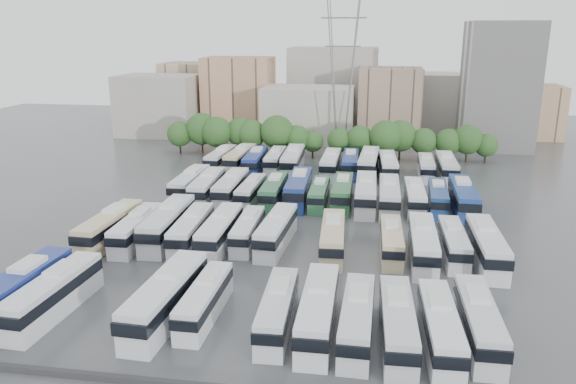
% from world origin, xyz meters
% --- Properties ---
extents(ground, '(220.00, 220.00, 0.00)m').
position_xyz_m(ground, '(0.00, 0.00, 0.00)').
color(ground, '#424447').
rests_on(ground, ground).
extents(tree_line, '(64.66, 7.92, 8.32)m').
position_xyz_m(tree_line, '(-2.57, 42.08, 4.41)').
color(tree_line, black).
rests_on(tree_line, ground).
extents(city_buildings, '(102.00, 35.00, 20.00)m').
position_xyz_m(city_buildings, '(-7.46, 71.86, 7.87)').
color(city_buildings, '#9E998E').
rests_on(city_buildings, ground).
extents(apartment_tower, '(14.00, 14.00, 26.00)m').
position_xyz_m(apartment_tower, '(34.00, 58.00, 13.00)').
color(apartment_tower, silver).
rests_on(apartment_tower, ground).
extents(electricity_pylon, '(9.00, 6.91, 33.83)m').
position_xyz_m(electricity_pylon, '(2.00, 50.00, 18.66)').
color(electricity_pylon, slate).
rests_on(electricity_pylon, ground).
extents(bus_r0_s0, '(3.40, 13.31, 4.14)m').
position_xyz_m(bus_r0_s0, '(-21.52, -24.52, 2.03)').
color(bus_r0_s0, navy).
rests_on(bus_r0_s0, ground).
extents(bus_r0_s1, '(3.31, 12.53, 3.90)m').
position_xyz_m(bus_r0_s1, '(-18.32, -24.33, 1.91)').
color(bus_r0_s1, silver).
rests_on(bus_r0_s1, ground).
extents(bus_r0_s4, '(3.56, 13.58, 4.22)m').
position_xyz_m(bus_r0_s4, '(-8.12, -23.68, 2.07)').
color(bus_r0_s4, silver).
rests_on(bus_r0_s4, ground).
extents(bus_r0_s5, '(2.43, 10.84, 3.39)m').
position_xyz_m(bus_r0_s5, '(-4.93, -22.86, 1.67)').
color(bus_r0_s5, silver).
rests_on(bus_r0_s5, ground).
extents(bus_r0_s7, '(2.85, 11.31, 3.52)m').
position_xyz_m(bus_r0_s7, '(1.70, -23.73, 1.73)').
color(bus_r0_s7, silver).
rests_on(bus_r0_s7, ground).
extents(bus_r0_s8, '(2.87, 12.56, 3.93)m').
position_xyz_m(bus_r0_s8, '(5.13, -23.75, 1.93)').
color(bus_r0_s8, silver).
rests_on(bus_r0_s8, ground).
extents(bus_r0_s9, '(2.73, 11.56, 3.61)m').
position_xyz_m(bus_r0_s9, '(8.37, -24.31, 1.77)').
color(bus_r0_s9, silver).
rests_on(bus_r0_s9, ground).
extents(bus_r0_s10, '(2.97, 11.93, 3.72)m').
position_xyz_m(bus_r0_s10, '(11.60, -24.63, 1.82)').
color(bus_r0_s10, silver).
rests_on(bus_r0_s10, ground).
extents(bus_r0_s11, '(2.91, 11.72, 3.65)m').
position_xyz_m(bus_r0_s11, '(14.90, -24.66, 1.79)').
color(bus_r0_s11, white).
rests_on(bus_r0_s11, ground).
extents(bus_r0_s12, '(2.68, 11.80, 3.70)m').
position_xyz_m(bus_r0_s12, '(18.07, -23.26, 1.81)').
color(bus_r0_s12, silver).
rests_on(bus_r0_s12, ground).
extents(bus_r1_s0, '(3.23, 12.75, 3.97)m').
position_xyz_m(bus_r1_s0, '(-21.37, -7.16, 1.95)').
color(bus_r1_s0, beige).
rests_on(bus_r1_s0, ground).
extents(bus_r1_s1, '(2.89, 11.81, 3.69)m').
position_xyz_m(bus_r1_s1, '(-18.14, -6.90, 1.81)').
color(bus_r1_s1, silver).
rests_on(bus_r1_s1, ground).
extents(bus_r1_s2, '(3.43, 13.67, 4.26)m').
position_xyz_m(bus_r1_s2, '(-14.90, -5.29, 2.09)').
color(bus_r1_s2, silver).
rests_on(bus_r1_s2, ground).
extents(bus_r1_s3, '(3.19, 12.18, 3.79)m').
position_xyz_m(bus_r1_s3, '(-11.60, -6.38, 1.86)').
color(bus_r1_s3, silver).
rests_on(bus_r1_s3, ground).
extents(bus_r1_s4, '(2.81, 12.43, 3.89)m').
position_xyz_m(bus_r1_s4, '(-8.17, -6.31, 1.91)').
color(bus_r1_s4, white).
rests_on(bus_r1_s4, ground).
extents(bus_r1_s5, '(2.64, 10.90, 3.40)m').
position_xyz_m(bus_r1_s5, '(-5.17, -4.95, 1.67)').
color(bus_r1_s5, silver).
rests_on(bus_r1_s5, ground).
extents(bus_r1_s6, '(3.30, 12.37, 3.84)m').
position_xyz_m(bus_r1_s6, '(-1.71, -5.20, 1.89)').
color(bus_r1_s6, silver).
rests_on(bus_r1_s6, ground).
extents(bus_r1_s8, '(3.21, 12.06, 3.75)m').
position_xyz_m(bus_r1_s8, '(4.93, -6.26, 1.84)').
color(bus_r1_s8, '#C9B98A').
rests_on(bus_r1_s8, ground).
extents(bus_r1_s10, '(2.55, 10.90, 3.41)m').
position_xyz_m(bus_r1_s10, '(11.47, -5.89, 1.67)').
color(bus_r1_s10, beige).
rests_on(bus_r1_s10, ground).
extents(bus_r1_s11, '(2.90, 12.68, 3.97)m').
position_xyz_m(bus_r1_s11, '(14.82, -6.95, 1.95)').
color(bus_r1_s11, silver).
rests_on(bus_r1_s11, ground).
extents(bus_r1_s12, '(2.55, 11.17, 3.50)m').
position_xyz_m(bus_r1_s12, '(18.22, -5.54, 1.72)').
color(bus_r1_s12, silver).
rests_on(bus_r1_s12, ground).
extents(bus_r1_s13, '(2.88, 12.81, 4.01)m').
position_xyz_m(bus_r1_s13, '(21.51, -6.61, 1.97)').
color(bus_r1_s13, silver).
rests_on(bus_r1_s13, ground).
extents(bus_r2_s1, '(2.86, 12.72, 3.98)m').
position_xyz_m(bus_r2_s1, '(-18.17, 12.73, 1.96)').
color(bus_r2_s1, silver).
rests_on(bus_r2_s1, ground).
extents(bus_r2_s2, '(3.33, 12.90, 4.02)m').
position_xyz_m(bus_r2_s2, '(-15.05, 11.28, 1.97)').
color(bus_r2_s2, silver).
rests_on(bus_r2_s2, ground).
extents(bus_r2_s3, '(2.85, 12.67, 3.97)m').
position_xyz_m(bus_r2_s3, '(-11.53, 11.69, 1.95)').
color(bus_r2_s3, silver).
rests_on(bus_r2_s3, ground).
extents(bus_r2_s4, '(2.63, 11.03, 3.44)m').
position_xyz_m(bus_r2_s4, '(-8.39, 11.11, 1.69)').
color(bus_r2_s4, silver).
rests_on(bus_r2_s4, ground).
extents(bus_r2_s5, '(2.83, 12.13, 3.79)m').
position_xyz_m(bus_r2_s5, '(-5.01, 11.20, 1.86)').
color(bus_r2_s5, '#2A633D').
rests_on(bus_r2_s5, ground).
extents(bus_r2_s6, '(3.29, 13.48, 4.21)m').
position_xyz_m(bus_r2_s6, '(-1.59, 12.58, 2.06)').
color(bus_r2_s6, navy).
rests_on(bus_r2_s6, ground).
extents(bus_r2_s7, '(2.46, 10.83, 3.39)m').
position_xyz_m(bus_r2_s7, '(1.55, 11.42, 1.66)').
color(bus_r2_s7, '#2E6C41').
rests_on(bus_r2_s7, ground).
extents(bus_r2_s8, '(2.78, 12.31, 3.85)m').
position_xyz_m(bus_r2_s8, '(4.85, 11.96, 1.89)').
color(bus_r2_s8, '#2A6337').
rests_on(bus_r2_s8, ground).
extents(bus_r2_s9, '(3.04, 13.41, 4.20)m').
position_xyz_m(bus_r2_s9, '(8.19, 11.38, 2.06)').
color(bus_r2_s9, silver).
rests_on(bus_r2_s9, ground).
extents(bus_r2_s10, '(2.84, 12.94, 4.06)m').
position_xyz_m(bus_r2_s10, '(11.44, 10.88, 1.99)').
color(bus_r2_s10, silver).
rests_on(bus_r2_s10, ground).
extents(bus_r2_s11, '(2.67, 11.69, 3.66)m').
position_xyz_m(bus_r2_s11, '(15.00, 11.57, 1.80)').
color(bus_r2_s11, white).
rests_on(bus_r2_s11, ground).
extents(bus_r2_s12, '(3.08, 11.57, 3.60)m').
position_xyz_m(bus_r2_s12, '(18.20, 11.96, 1.77)').
color(bus_r2_s12, navy).
rests_on(bus_r2_s12, ground).
extents(bus_r2_s13, '(3.18, 13.52, 4.23)m').
position_xyz_m(bus_r2_s13, '(21.52, 11.40, 2.08)').
color(bus_r2_s13, navy).
rests_on(bus_r2_s13, ground).
extents(bus_r3_s1, '(3.14, 12.10, 3.77)m').
position_xyz_m(bus_r3_s1, '(-18.30, 30.42, 1.85)').
color(bus_r3_s1, silver).
rests_on(bus_r3_s1, ground).
extents(bus_r3_s2, '(3.41, 12.85, 3.99)m').
position_xyz_m(bus_r3_s2, '(-14.79, 30.75, 1.96)').
color(bus_r3_s2, beige).
rests_on(bus_r3_s2, ground).
extents(bus_r3_s3, '(3.17, 12.55, 3.91)m').
position_xyz_m(bus_r3_s3, '(-11.72, 29.39, 1.92)').
color(bus_r3_s3, navy).
rests_on(bus_r3_s3, ground).
extents(bus_r3_s4, '(2.86, 11.84, 3.70)m').
position_xyz_m(bus_r3_s4, '(-8.42, 31.03, 1.81)').
color(bus_r3_s4, white).
rests_on(bus_r3_s4, ground).
extents(bus_r3_s5, '(3.41, 13.71, 4.28)m').
position_xyz_m(bus_r3_s5, '(-5.07, 30.06, 2.10)').
color(bus_r3_s5, silver).
rests_on(bus_r3_s5, ground).
extents(bus_r3_s7, '(2.86, 12.71, 3.98)m').
position_xyz_m(bus_r3_s7, '(1.69, 29.14, 1.95)').
color(bus_r3_s7, silver).
rests_on(bus_r3_s7, ground).
extents(bus_r3_s8, '(2.91, 12.25, 3.83)m').
position_xyz_m(bus_r3_s8, '(5.05, 30.32, 1.88)').
color(bus_r3_s8, navy).
rests_on(bus_r3_s8, ground).
extents(bus_r3_s9, '(3.64, 13.78, 4.28)m').
position_xyz_m(bus_r3_s9, '(8.23, 30.05, 2.10)').
color(bus_r3_s9, silver).
rests_on(bus_r3_s9, ground).
extents(bus_r3_s10, '(3.33, 12.67, 3.94)m').
position_xyz_m(bus_r3_s10, '(11.54, 29.06, 1.93)').
color(bus_r3_s10, silver).
rests_on(bus_r3_s10, ground).
extents(bus_r3_s12, '(2.74, 11.38, 3.55)m').
position_xyz_m(bus_r3_s12, '(17.98, 30.05, 1.74)').
color(bus_r3_s12, silver).
rests_on(bus_r3_s12, ground).
extents(bus_r3_s13, '(2.87, 12.87, 4.03)m').
position_xyz_m(bus_r3_s13, '(21.27, 29.50, 1.98)').
color(bus_r3_s13, silver).
rests_on(bus_r3_s13, ground).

